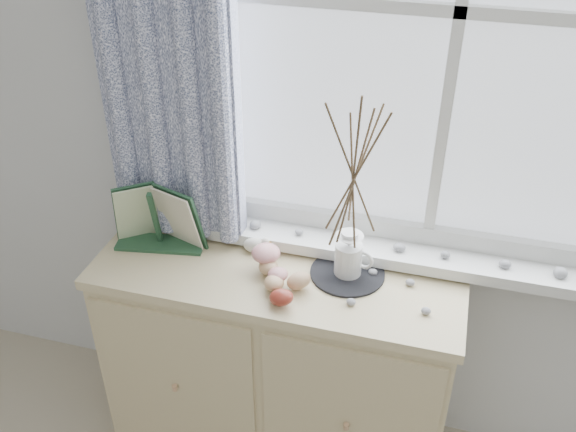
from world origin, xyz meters
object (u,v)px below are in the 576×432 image
(sideboard, at_px, (278,365))
(toadstool_cluster, at_px, (269,259))
(twig_pitcher, at_px, (354,171))
(botanical_book, at_px, (153,221))

(sideboard, distance_m, toadstool_cluster, 0.48)
(sideboard, relative_size, twig_pitcher, 1.83)
(sideboard, bearing_deg, botanical_book, 179.72)
(sideboard, distance_m, twig_pitcher, 0.83)
(botanical_book, distance_m, toadstool_cluster, 0.40)
(botanical_book, xyz_separation_m, twig_pitcher, (0.64, 0.04, 0.26))
(toadstool_cluster, xyz_separation_m, twig_pitcher, (0.24, 0.06, 0.32))
(botanical_book, relative_size, toadstool_cluster, 2.30)
(sideboard, bearing_deg, twig_pitcher, 11.91)
(sideboard, relative_size, toadstool_cluster, 8.08)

